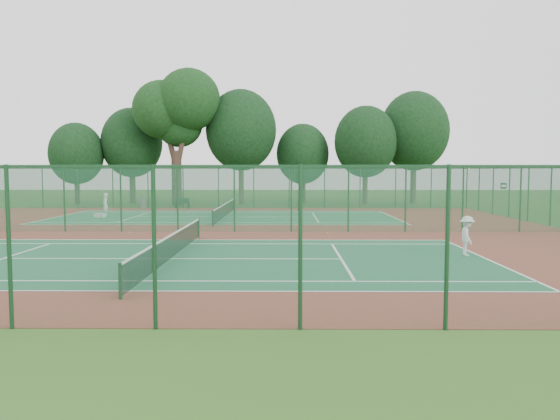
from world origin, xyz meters
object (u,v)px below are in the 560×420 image
object	(u,v)px
bench	(182,203)
big_tree	(177,109)
kit_bag	(100,215)
trash_bin	(143,203)
player_near	(467,236)
player_far	(105,205)

from	to	relation	value
bench	big_tree	size ratio (longest dim) A/B	0.12
kit_bag	big_tree	world-z (taller)	big_tree
big_tree	trash_bin	bearing A→B (deg)	-113.41
player_near	trash_bin	world-z (taller)	player_near
trash_bin	bench	world-z (taller)	trash_bin
player_near	player_far	bearing A→B (deg)	54.21
player_far	big_tree	size ratio (longest dim) A/B	0.13
player_far	bench	xyz separation A→B (m)	(3.96, 8.03, -0.38)
bench	big_tree	xyz separation A→B (m)	(-1.17, 4.43, 8.52)
kit_bag	bench	bearing A→B (deg)	88.77
bench	kit_bag	world-z (taller)	bench
player_near	big_tree	bearing A→B (deg)	35.42
bench	big_tree	bearing A→B (deg)	117.69
bench	trash_bin	bearing A→B (deg)	-160.71
big_tree	kit_bag	bearing A→B (deg)	-102.30
player_far	kit_bag	world-z (taller)	player_far
bench	kit_bag	size ratio (longest dim) A/B	1.88
player_far	trash_bin	bearing A→B (deg)	156.43
player_far	bench	size ratio (longest dim) A/B	1.10
trash_bin	kit_bag	bearing A→B (deg)	-95.57
player_near	trash_bin	bearing A→B (deg)	42.96
player_far	kit_bag	size ratio (longest dim) A/B	2.08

